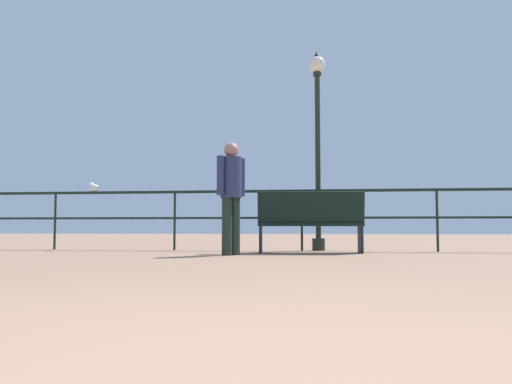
% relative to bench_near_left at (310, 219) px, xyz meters
% --- Properties ---
extents(pier_railing, '(18.89, 0.05, 1.10)m').
position_rel_bench_near_left_xyz_m(pier_railing, '(-0.17, 0.80, 0.26)').
color(pier_railing, black).
rests_on(pier_railing, ground_plane).
extents(bench_near_left, '(1.75, 0.71, 1.00)m').
position_rel_bench_near_left_xyz_m(bench_near_left, '(0.00, 0.00, 0.00)').
color(bench_near_left, black).
rests_on(bench_near_left, ground_plane).
extents(lamppost_center, '(0.31, 0.31, 3.71)m').
position_rel_bench_near_left_xyz_m(lamppost_center, '(0.13, 0.99, 1.67)').
color(lamppost_center, '#21291F').
rests_on(lamppost_center, ground_plane).
extents(person_by_bench, '(0.38, 0.47, 1.73)m').
position_rel_bench_near_left_xyz_m(person_by_bench, '(-1.19, -0.74, 0.43)').
color(person_by_bench, '#1F2C25').
rests_on(person_by_bench, ground_plane).
extents(seagull_on_rail, '(0.34, 0.28, 0.18)m').
position_rel_bench_near_left_xyz_m(seagull_on_rail, '(-4.12, 0.81, 0.63)').
color(seagull_on_rail, white).
rests_on(seagull_on_rail, pier_railing).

